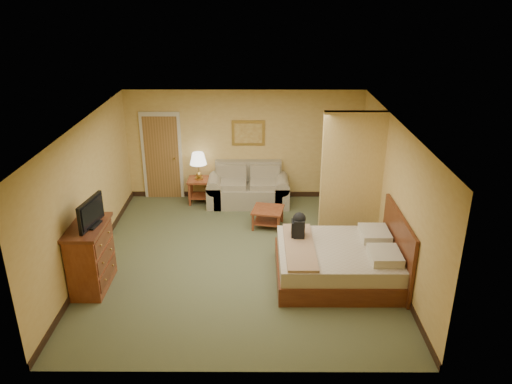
{
  "coord_description": "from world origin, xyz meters",
  "views": [
    {
      "loc": [
        0.31,
        -8.22,
        4.76
      ],
      "look_at": [
        0.28,
        0.6,
        1.11
      ],
      "focal_mm": 35.0,
      "sensor_mm": 36.0,
      "label": 1
    }
  ],
  "objects_px": {
    "loveseat": "(248,191)",
    "dresser": "(91,256)",
    "coffee_table": "(268,214)",
    "bed": "(344,261)"
  },
  "relations": [
    {
      "from": "coffee_table",
      "to": "bed",
      "type": "height_order",
      "value": "bed"
    },
    {
      "from": "coffee_table",
      "to": "bed",
      "type": "bearing_deg",
      "value": -57.72
    },
    {
      "from": "bed",
      "to": "coffee_table",
      "type": "bearing_deg",
      "value": 122.28
    },
    {
      "from": "coffee_table",
      "to": "dresser",
      "type": "distance_m",
      "value": 3.8
    },
    {
      "from": "loveseat",
      "to": "dresser",
      "type": "distance_m",
      "value": 4.37
    },
    {
      "from": "loveseat",
      "to": "dresser",
      "type": "relative_size",
      "value": 1.64
    },
    {
      "from": "dresser",
      "to": "bed",
      "type": "height_order",
      "value": "bed"
    },
    {
      "from": "coffee_table",
      "to": "dresser",
      "type": "xyz_separation_m",
      "value": [
        -3.0,
        -2.32,
        0.29
      ]
    },
    {
      "from": "dresser",
      "to": "bed",
      "type": "bearing_deg",
      "value": 3.79
    },
    {
      "from": "loveseat",
      "to": "dresser",
      "type": "xyz_separation_m",
      "value": [
        -2.56,
        -3.53,
        0.27
      ]
    }
  ]
}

